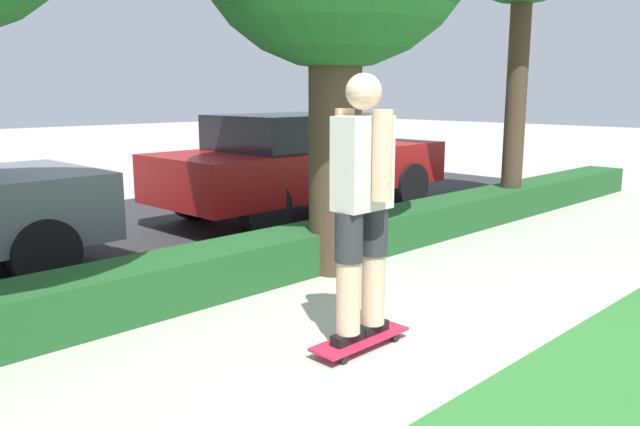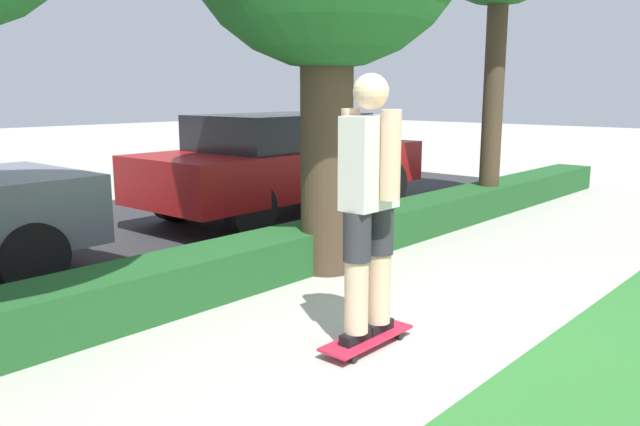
% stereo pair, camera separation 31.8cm
% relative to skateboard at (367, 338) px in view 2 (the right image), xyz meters
% --- Properties ---
extents(ground_plane, '(60.00, 60.00, 0.00)m').
position_rel_skateboard_xyz_m(ground_plane, '(0.53, 0.13, -0.07)').
color(ground_plane, '#ADA89E').
extents(street_asphalt, '(16.16, 5.00, 0.01)m').
position_rel_skateboard_xyz_m(street_asphalt, '(0.53, 4.33, -0.06)').
color(street_asphalt, '#2D2D30').
rests_on(street_asphalt, ground_plane).
extents(hedge_row, '(16.16, 0.60, 0.41)m').
position_rel_skateboard_xyz_m(hedge_row, '(0.53, 1.73, 0.14)').
color(hedge_row, '#1E5123').
rests_on(hedge_row, ground_plane).
extents(skateboard, '(0.78, 0.24, 0.08)m').
position_rel_skateboard_xyz_m(skateboard, '(0.00, 0.00, 0.00)').
color(skateboard, red).
rests_on(skateboard, ground_plane).
extents(skater_person, '(0.51, 0.46, 1.79)m').
position_rel_skateboard_xyz_m(skater_person, '(-0.00, -0.00, 0.97)').
color(skater_person, black).
rests_on(skater_person, skateboard).
extents(parked_car_middle, '(4.64, 1.84, 1.45)m').
position_rel_skateboard_xyz_m(parked_car_middle, '(3.08, 3.86, 0.71)').
color(parked_car_middle, maroon).
rests_on(parked_car_middle, ground_plane).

